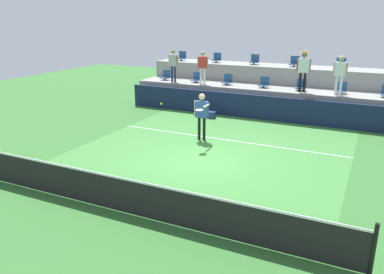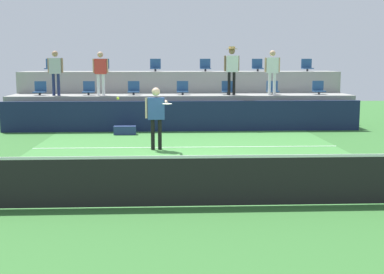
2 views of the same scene
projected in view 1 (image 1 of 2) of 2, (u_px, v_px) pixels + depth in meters
ground_plane at (200, 160)px, 12.57m from camera, size 40.00×40.00×0.00m
court_inner_paint at (212, 151)px, 13.43m from camera, size 9.00×10.00×0.01m
court_service_line at (227, 140)px, 14.63m from camera, size 9.00×0.06×0.00m
tennis_net at (130, 196)px, 8.98m from camera, size 10.48×0.08×1.07m
sponsor_backboard at (255, 107)px, 17.56m from camera, size 13.00×0.16×1.10m
seating_tier_lower at (263, 100)px, 18.66m from camera, size 13.00×1.80×1.25m
seating_tier_upper at (273, 86)px, 20.08m from camera, size 13.00×1.80×2.10m
stadium_chair_lower_far_left at (166, 76)px, 20.56m from camera, size 0.44×0.40×0.52m
stadium_chair_lower_left at (197, 78)px, 19.81m from camera, size 0.44×0.40×0.52m
stadium_chair_lower_mid_left at (227, 80)px, 19.10m from camera, size 0.44×0.40×0.52m
stadium_chair_lower_center at (264, 83)px, 18.33m from camera, size 0.44×0.40×0.52m
stadium_chair_lower_mid_right at (301, 86)px, 17.61m from camera, size 0.44×0.40×0.52m
stadium_chair_lower_right at (341, 89)px, 16.89m from camera, size 0.44×0.40×0.52m
stadium_chair_upper_far_left at (182, 57)px, 21.83m from camera, size 0.44×0.40×0.52m
stadium_chair_upper_left at (217, 58)px, 20.95m from camera, size 0.44×0.40×0.52m
stadium_chair_upper_mid_left at (254, 60)px, 20.06m from camera, size 0.44×0.40×0.52m
stadium_chair_upper_mid_right at (294, 62)px, 19.21m from camera, size 0.44×0.40×0.52m
stadium_chair_upper_right at (341, 64)px, 18.31m from camera, size 0.44×0.40×0.52m
tennis_player at (202, 112)px, 14.31m from camera, size 0.76×1.21×1.79m
spectator_in_grey at (173, 63)px, 19.72m from camera, size 0.58×0.24×1.65m
spectator_leaning_on_rail at (203, 65)px, 19.04m from camera, size 0.58×0.23×1.62m
spectator_with_hat at (304, 67)px, 16.97m from camera, size 0.61×0.51×1.82m
spectator_in_white at (340, 72)px, 16.37m from camera, size 0.59×0.23×1.68m
tennis_ball at (161, 104)px, 13.43m from camera, size 0.07×0.07×0.07m
equipment_bag at (207, 114)px, 17.84m from camera, size 0.76×0.28×0.30m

